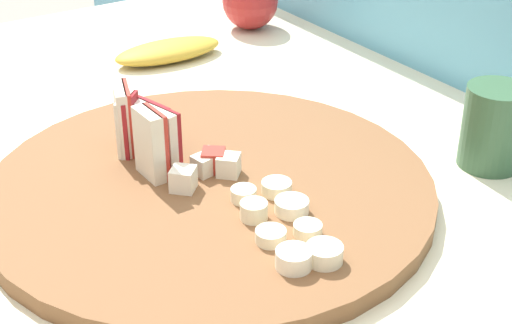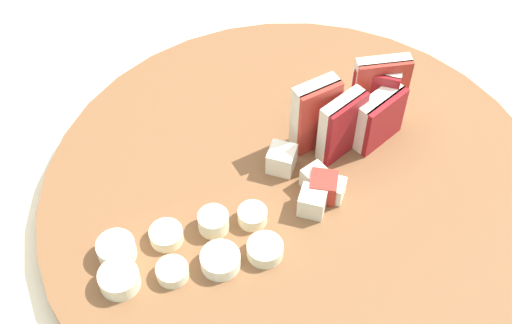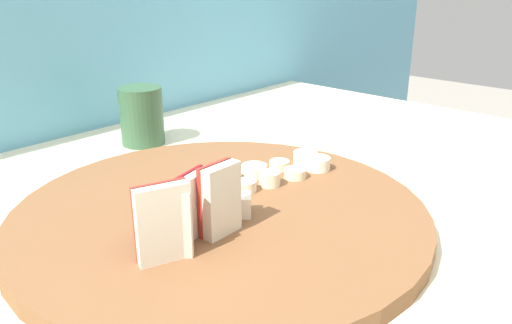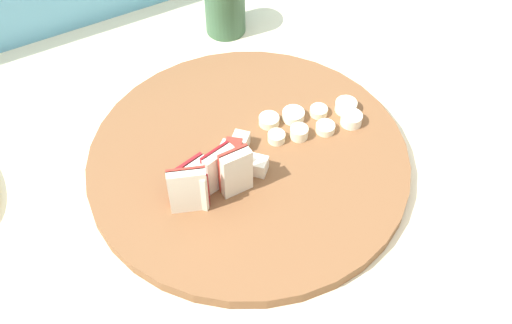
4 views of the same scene
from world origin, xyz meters
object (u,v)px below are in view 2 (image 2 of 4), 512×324
(apple_wedge_fan, at_px, (357,110))
(banana_slice_rows, at_px, (184,250))
(apple_dice_pile, at_px, (312,181))
(cutting_board, at_px, (295,198))

(apple_wedge_fan, bearing_deg, banana_slice_rows, 12.72)
(apple_wedge_fan, relative_size, apple_dice_pile, 1.36)
(apple_wedge_fan, distance_m, apple_dice_pile, 0.07)
(apple_dice_pile, bearing_deg, banana_slice_rows, 3.48)
(cutting_board, relative_size, apple_dice_pile, 5.37)
(cutting_board, bearing_deg, apple_wedge_fan, -158.47)
(apple_wedge_fan, bearing_deg, cutting_board, 21.53)
(cutting_board, distance_m, apple_dice_pile, 0.02)
(apple_dice_pile, bearing_deg, apple_wedge_fan, -152.06)
(cutting_board, xyz_separation_m, banana_slice_rows, (0.10, 0.01, 0.02))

